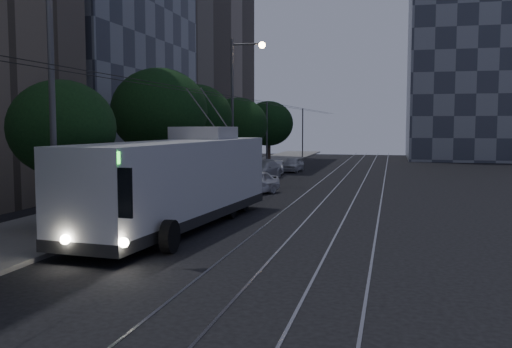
{
  "coord_description": "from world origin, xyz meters",
  "views": [
    {
      "loc": [
        5.26,
        -17.98,
        4.1
      ],
      "look_at": [
        -0.1,
        4.33,
        2.09
      ],
      "focal_mm": 40.0,
      "sensor_mm": 36.0,
      "label": 1
    }
  ],
  "objects_px": {
    "streetlamp_near": "(63,54)",
    "trolleybus": "(179,182)",
    "car_white_c": "(273,167)",
    "car_white_d": "(293,165)",
    "pickup_silver": "(214,185)",
    "car_white_b": "(263,170)",
    "streetlamp_far": "(238,97)",
    "car_white_a": "(251,183)"
  },
  "relations": [
    {
      "from": "pickup_silver",
      "to": "car_white_d",
      "type": "height_order",
      "value": "pickup_silver"
    },
    {
      "from": "pickup_silver",
      "to": "trolleybus",
      "type": "bearing_deg",
      "value": -101.87
    },
    {
      "from": "pickup_silver",
      "to": "car_white_d",
      "type": "xyz_separation_m",
      "value": [
        1.16,
        18.63,
        -0.11
      ]
    },
    {
      "from": "car_white_b",
      "to": "pickup_silver",
      "type": "bearing_deg",
      "value": -78.91
    },
    {
      "from": "car_white_b",
      "to": "car_white_d",
      "type": "xyz_separation_m",
      "value": [
        1.16,
        6.56,
        -0.04
      ]
    },
    {
      "from": "streetlamp_far",
      "to": "trolleybus",
      "type": "bearing_deg",
      "value": -82.99
    },
    {
      "from": "pickup_silver",
      "to": "streetlamp_near",
      "type": "height_order",
      "value": "streetlamp_near"
    },
    {
      "from": "car_white_a",
      "to": "trolleybus",
      "type": "bearing_deg",
      "value": -68.81
    },
    {
      "from": "car_white_a",
      "to": "car_white_b",
      "type": "distance_m",
      "value": 10.13
    },
    {
      "from": "trolleybus",
      "to": "car_white_d",
      "type": "bearing_deg",
      "value": 95.62
    },
    {
      "from": "car_white_c",
      "to": "car_white_d",
      "type": "distance_m",
      "value": 2.8
    },
    {
      "from": "pickup_silver",
      "to": "car_white_a",
      "type": "relative_size",
      "value": 1.27
    },
    {
      "from": "car_white_b",
      "to": "car_white_c",
      "type": "xyz_separation_m",
      "value": [
        0.0,
        4.01,
        -0.05
      ]
    },
    {
      "from": "pickup_silver",
      "to": "car_white_d",
      "type": "relative_size",
      "value": 1.45
    },
    {
      "from": "pickup_silver",
      "to": "streetlamp_far",
      "type": "bearing_deg",
      "value": 73.75
    },
    {
      "from": "car_white_c",
      "to": "streetlamp_far",
      "type": "relative_size",
      "value": 0.38
    },
    {
      "from": "pickup_silver",
      "to": "car_white_d",
      "type": "bearing_deg",
      "value": 65.6
    },
    {
      "from": "car_white_c",
      "to": "streetlamp_near",
      "type": "relative_size",
      "value": 0.35
    },
    {
      "from": "car_white_b",
      "to": "streetlamp_far",
      "type": "distance_m",
      "value": 7.19
    },
    {
      "from": "streetlamp_near",
      "to": "pickup_silver",
      "type": "bearing_deg",
      "value": 88.01
    },
    {
      "from": "car_white_d",
      "to": "car_white_c",
      "type": "bearing_deg",
      "value": -110.64
    },
    {
      "from": "pickup_silver",
      "to": "streetlamp_near",
      "type": "xyz_separation_m",
      "value": [
        -0.48,
        -13.84,
        5.55
      ]
    },
    {
      "from": "pickup_silver",
      "to": "streetlamp_near",
      "type": "distance_m",
      "value": 14.92
    },
    {
      "from": "trolleybus",
      "to": "pickup_silver",
      "type": "height_order",
      "value": "trolleybus"
    },
    {
      "from": "trolleybus",
      "to": "streetlamp_far",
      "type": "bearing_deg",
      "value": 102.13
    },
    {
      "from": "streetlamp_near",
      "to": "trolleybus",
      "type": "bearing_deg",
      "value": 69.26
    },
    {
      "from": "streetlamp_near",
      "to": "streetlamp_far",
      "type": "relative_size",
      "value": 1.07
    },
    {
      "from": "car_white_a",
      "to": "car_white_b",
      "type": "bearing_deg",
      "value": 121.33
    },
    {
      "from": "pickup_silver",
      "to": "car_white_b",
      "type": "distance_m",
      "value": 12.08
    },
    {
      "from": "car_white_b",
      "to": "car_white_c",
      "type": "distance_m",
      "value": 4.01
    },
    {
      "from": "car_white_c",
      "to": "car_white_d",
      "type": "bearing_deg",
      "value": 48.17
    },
    {
      "from": "car_white_c",
      "to": "trolleybus",
      "type": "bearing_deg",
      "value": -104.15
    },
    {
      "from": "pickup_silver",
      "to": "car_white_c",
      "type": "bearing_deg",
      "value": 69.17
    },
    {
      "from": "car_white_d",
      "to": "streetlamp_far",
      "type": "relative_size",
      "value": 0.37
    },
    {
      "from": "streetlamp_far",
      "to": "pickup_silver",
      "type": "bearing_deg",
      "value": -85.42
    },
    {
      "from": "car_white_a",
      "to": "car_white_c",
      "type": "xyz_separation_m",
      "value": [
        -1.6,
        14.01,
        -0.1
      ]
    },
    {
      "from": "car_white_a",
      "to": "car_white_c",
      "type": "relative_size",
      "value": 1.12
    },
    {
      "from": "pickup_silver",
      "to": "car_white_a",
      "type": "bearing_deg",
      "value": 31.56
    },
    {
      "from": "car_white_a",
      "to": "car_white_c",
      "type": "bearing_deg",
      "value": 118.75
    },
    {
      "from": "car_white_b",
      "to": "car_white_d",
      "type": "height_order",
      "value": "car_white_b"
    },
    {
      "from": "car_white_a",
      "to": "car_white_d",
      "type": "distance_m",
      "value": 16.56
    },
    {
      "from": "trolleybus",
      "to": "car_white_d",
      "type": "distance_m",
      "value": 27.54
    }
  ]
}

